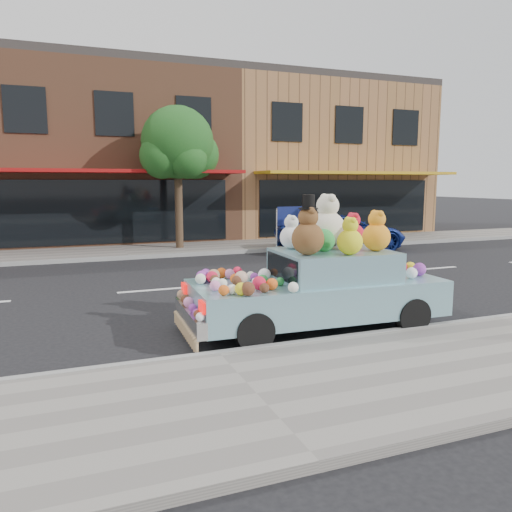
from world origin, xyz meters
name	(u,v)px	position (x,y,z in m)	size (l,w,h in m)	color
ground	(157,290)	(0.00, 0.00, 0.00)	(120.00, 120.00, 0.00)	black
near_sidewalk	(257,398)	(0.00, -6.50, 0.06)	(60.00, 3.00, 0.12)	gray
far_sidewalk	(124,252)	(0.00, 6.50, 0.06)	(60.00, 3.00, 0.12)	gray
near_kerb	(219,356)	(0.00, -5.00, 0.07)	(60.00, 0.12, 0.13)	gray
far_kerb	(130,258)	(0.00, 5.00, 0.07)	(60.00, 0.12, 0.13)	gray
storefront_mid	(107,156)	(0.00, 11.97, 3.64)	(10.00, 9.80, 7.30)	brown
storefront_right	(307,160)	(10.00, 11.97, 3.64)	(10.00, 9.80, 7.30)	#92623D
street_tree	(178,149)	(2.03, 6.55, 3.69)	(3.00, 2.70, 5.22)	#38281C
car_blue	(342,233)	(7.57, 4.31, 0.67)	(2.21, 4.79, 1.33)	#1B3397
art_car	(319,282)	(2.09, -4.09, 0.82)	(4.55, 1.92, 2.32)	black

